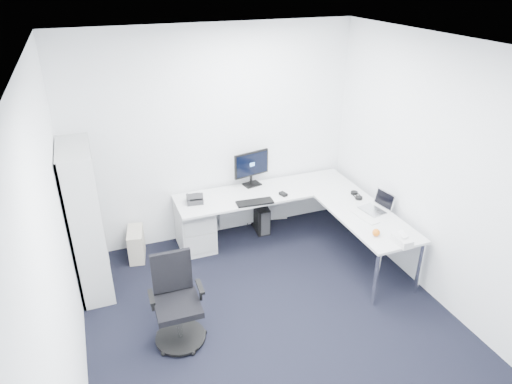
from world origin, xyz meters
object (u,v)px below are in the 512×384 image
object	(u,v)px
bookshelf	(86,221)
monitor	(252,168)
l_desk	(276,226)
task_chair	(177,304)
laptop	(373,203)

from	to	relation	value
bookshelf	monitor	world-z (taller)	bookshelf
l_desk	task_chair	size ratio (longest dim) A/B	2.59
laptop	l_desk	bearing A→B (deg)	138.82
bookshelf	task_chair	size ratio (longest dim) A/B	1.86
monitor	laptop	world-z (taller)	monitor
bookshelf	task_chair	distance (m)	1.43
task_chair	monitor	world-z (taller)	monitor
bookshelf	l_desk	bearing A→B (deg)	-1.32
l_desk	bookshelf	size ratio (longest dim) A/B	1.39
l_desk	bookshelf	bearing A→B (deg)	178.68
l_desk	laptop	bearing A→B (deg)	-32.23
laptop	task_chair	bearing A→B (deg)	-176.66
l_desk	task_chair	world-z (taller)	task_chair
task_chair	monitor	xyz separation A→B (m)	(1.37, 1.70, 0.47)
task_chair	monitor	size ratio (longest dim) A/B	1.82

